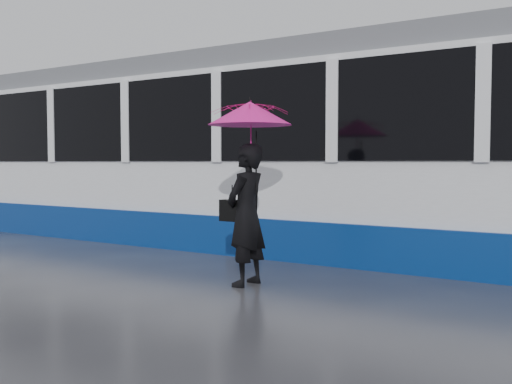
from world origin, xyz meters
The scene contains 5 objects.
ground centered at (0.00, 0.00, 0.00)m, with size 90.00×90.00×0.00m, color #29292D.
rails centered at (0.00, 2.50, 0.01)m, with size 34.00×1.51×0.02m.
woman centered at (-0.16, -0.42, 0.85)m, with size 0.62×0.41×1.70m, color black.
umbrella centered at (-0.11, -0.42, 1.86)m, with size 1.02×1.02×1.15m.
handbag centered at (-0.38, -0.40, 0.89)m, with size 0.31×0.14×0.44m.
Camera 1 is at (3.54, -6.12, 1.48)m, focal length 40.00 mm.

